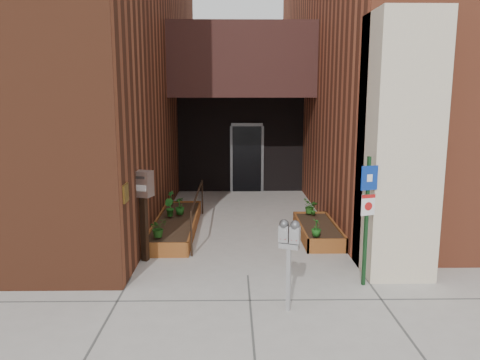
{
  "coord_description": "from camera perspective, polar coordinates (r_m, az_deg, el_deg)",
  "views": [
    {
      "loc": [
        -0.25,
        -7.62,
        3.05
      ],
      "look_at": [
        -0.11,
        1.8,
        1.35
      ],
      "focal_mm": 35.0,
      "sensor_mm": 36.0,
      "label": 1
    }
  ],
  "objects": [
    {
      "name": "shrub_left_c",
      "position": [
        11.07,
        -7.36,
        -3.16
      ],
      "size": [
        0.32,
        0.32,
        0.4
      ],
      "primitive_type": "imported",
      "rotation": [
        0.0,
        0.0,
        3.8
      ],
      "color": "#1C5618",
      "rests_on": "planter_left"
    },
    {
      "name": "architecture",
      "position": [
        14.64,
        -0.64,
        17.81
      ],
      "size": [
        20.0,
        14.6,
        10.0
      ],
      "color": "brown",
      "rests_on": "ground"
    },
    {
      "name": "planter_right",
      "position": [
        10.41,
        9.45,
        -6.18
      ],
      "size": [
        0.8,
        2.2,
        0.3
      ],
      "color": "brown",
      "rests_on": "ground"
    },
    {
      "name": "shrub_left_a",
      "position": [
        9.39,
        -9.94,
        -5.74
      ],
      "size": [
        0.48,
        0.48,
        0.38
      ],
      "primitive_type": "imported",
      "rotation": [
        0.0,
        0.0,
        0.77
      ],
      "color": "#225618",
      "rests_on": "planter_left"
    },
    {
      "name": "planter_left",
      "position": [
        10.8,
        -7.8,
        -5.53
      ],
      "size": [
        0.9,
        3.6,
        0.3
      ],
      "color": "brown",
      "rests_on": "ground"
    },
    {
      "name": "payment_dropbox",
      "position": [
        8.76,
        -11.73,
        -1.98
      ],
      "size": [
        0.4,
        0.35,
        1.7
      ],
      "color": "black",
      "rests_on": "ground"
    },
    {
      "name": "shrub_left_d",
      "position": [
        12.14,
        -8.4,
        -2.12
      ],
      "size": [
        0.26,
        0.26,
        0.35
      ],
      "primitive_type": "imported",
      "rotation": [
        0.0,
        0.0,
        5.62
      ],
      "color": "#1B5F1D",
      "rests_on": "planter_left"
    },
    {
      "name": "handrail",
      "position": [
        10.56,
        -5.21,
        -2.41
      ],
      "size": [
        0.04,
        3.34,
        0.9
      ],
      "color": "black",
      "rests_on": "ground"
    },
    {
      "name": "shrub_right_a",
      "position": [
        9.43,
        9.3,
        -5.74
      ],
      "size": [
        0.21,
        0.21,
        0.35
      ],
      "primitive_type": "imported",
      "rotation": [
        0.0,
        0.0,
        1.63
      ],
      "color": "#1B5418",
      "rests_on": "planter_right"
    },
    {
      "name": "shrub_right_c",
      "position": [
        11.17,
        8.49,
        -3.19
      ],
      "size": [
        0.41,
        0.41,
        0.36
      ],
      "primitive_type": "imported",
      "rotation": [
        0.0,
        0.0,
        4.39
      ],
      "color": "#255D1A",
      "rests_on": "planter_right"
    },
    {
      "name": "shrub_left_b",
      "position": [
        10.94,
        -8.63,
        -3.34
      ],
      "size": [
        0.31,
        0.31,
        0.41
      ],
      "primitive_type": "imported",
      "rotation": [
        0.0,
        0.0,
        2.51
      ],
      "color": "#1D611B",
      "rests_on": "planter_left"
    },
    {
      "name": "shrub_right_b",
      "position": [
        11.07,
        8.98,
        -3.38
      ],
      "size": [
        0.2,
        0.2,
        0.34
      ],
      "primitive_type": "imported",
      "rotation": [
        0.0,
        0.0,
        2.97
      ],
      "color": "#205719",
      "rests_on": "planter_right"
    },
    {
      "name": "sign_post",
      "position": [
        7.69,
        15.27,
        -3.26
      ],
      "size": [
        0.28,
        0.11,
        2.12
      ],
      "color": "#143719",
      "rests_on": "ground"
    },
    {
      "name": "ground",
      "position": [
        8.21,
        0.95,
        -11.56
      ],
      "size": [
        80.0,
        80.0,
        0.0
      ],
      "primitive_type": "plane",
      "color": "#9E9991",
      "rests_on": "ground"
    },
    {
      "name": "parking_meter",
      "position": [
        6.65,
        6.02,
        -7.39
      ],
      "size": [
        0.31,
        0.21,
        1.35
      ],
      "color": "#A7A6A9",
      "rests_on": "ground"
    }
  ]
}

